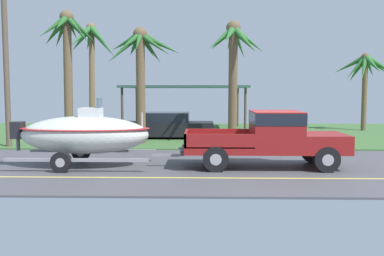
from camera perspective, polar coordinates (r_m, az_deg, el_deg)
The scene contains 11 objects.
ground at distance 22.84m, azimuth 7.36°, elevation -1.44°, with size 36.00×22.00×0.11m.
pickup_truck_towing at distance 14.49m, azimuth 10.81°, elevation -1.07°, with size 5.47×1.99×1.86m.
boat_on_trailer at distance 14.83m, azimuth -14.00°, elevation -0.83°, with size 5.59×2.42×2.29m.
parked_sedan_near at distance 22.60m, azimuth -3.27°, elevation 0.27°, with size 4.66×1.90×1.38m.
carport_awning at distance 26.95m, azimuth -0.87°, elevation 5.35°, with size 7.42×5.85×2.81m.
palm_tree_near_left at distance 22.50m, azimuth -16.09°, elevation 10.48°, with size 2.54×2.92×6.44m.
palm_tree_near_right at distance 28.67m, azimuth 21.95°, elevation 7.04°, with size 3.55×2.91×4.80m.
palm_tree_mid at distance 20.21m, azimuth 5.54°, elevation 9.57°, with size 2.90×3.21×5.72m.
palm_tree_far_left at distance 25.55m, azimuth -13.13°, elevation 10.24°, with size 3.08×3.47×6.34m.
palm_tree_far_right at distance 20.39m, azimuth -6.79°, elevation 9.22°, with size 3.47×3.01×5.43m.
utility_pole at distance 20.80m, azimuth -23.36°, elevation 10.29°, with size 0.24×1.80×8.89m.
Camera 1 is at (-2.35, -14.19, 2.55)m, focal length 40.51 mm.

